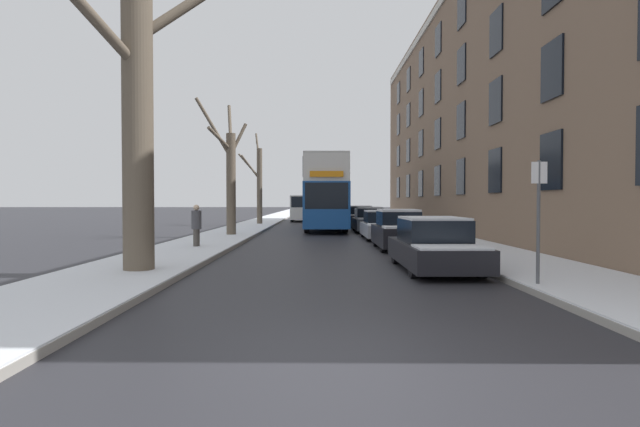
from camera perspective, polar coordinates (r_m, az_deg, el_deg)
ground_plane at (r=5.90m, az=4.71°, el=-16.75°), size 320.00×320.00×0.00m
sidewalk_left at (r=58.81m, az=-4.94°, el=-0.34°), size 3.09×130.00×0.16m
sidewalk_right at (r=58.89m, az=5.30°, el=-0.34°), size 3.09×130.00×0.16m
terrace_facade_right at (r=30.50m, az=22.88°, el=11.08°), size 9.10×44.31×14.06m
bare_tree_left_0 at (r=13.26m, az=-20.17°, el=12.10°), size 3.83×4.08×8.84m
bare_tree_left_1 at (r=25.89m, az=-10.27°, el=4.25°), size 2.54×2.64×7.03m
bare_tree_left_2 at (r=38.49m, az=-7.03°, el=3.60°), size 1.85×2.80×7.18m
double_decker_bus at (r=32.57m, az=0.58°, el=2.69°), size 2.62×11.60×4.58m
parked_car_0 at (r=13.72m, az=12.92°, el=-3.61°), size 1.84×4.58×1.42m
parked_car_1 at (r=19.43m, az=8.98°, el=-1.98°), size 1.71×3.96×1.54m
parked_car_2 at (r=24.56m, az=7.03°, el=-1.41°), size 1.76×4.43×1.41m
parked_car_3 at (r=30.41m, az=5.61°, el=-0.79°), size 1.81×4.57×1.51m
parked_car_4 at (r=36.36m, az=4.64°, el=-0.42°), size 1.80×4.02×1.53m
oncoming_van at (r=46.17m, az=-2.09°, el=0.69°), size 1.94×5.13×2.38m
pedestrian_left_sidewalk at (r=19.30m, az=-13.94°, el=-1.31°), size 0.37×0.37×1.72m
street_sign_post at (r=11.06m, az=23.70°, el=-0.33°), size 0.32×0.07×2.67m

